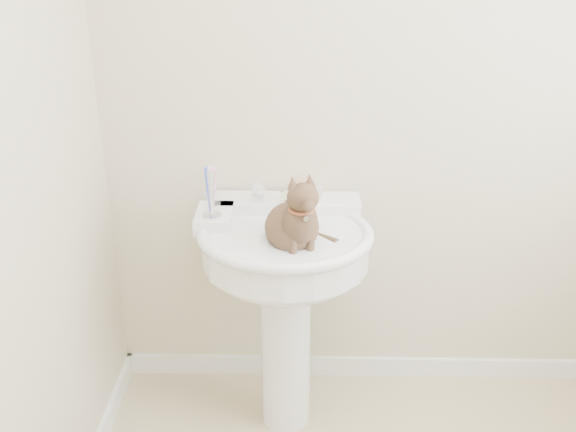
{
  "coord_description": "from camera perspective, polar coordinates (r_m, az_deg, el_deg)",
  "views": [
    {
      "loc": [
        -0.34,
        -1.32,
        1.89
      ],
      "look_at": [
        -0.38,
        0.77,
        0.92
      ],
      "focal_mm": 42.0,
      "sensor_mm": 36.0,
      "label": 1
    }
  ],
  "objects": [
    {
      "name": "toothbrush_cup",
      "position": [
        2.39,
        -6.48,
        1.01
      ],
      "size": [
        0.07,
        0.07,
        0.19
      ],
      "rotation": [
        0.0,
        0.0,
        -0.23
      ],
      "color": "silver",
      "rests_on": "pedestal_sink"
    },
    {
      "name": "faucet",
      "position": [
        2.48,
        -0.12,
        1.98
      ],
      "size": [
        0.28,
        0.12,
        0.14
      ],
      "color": "silver",
      "rests_on": "pedestal_sink"
    },
    {
      "name": "wall_back",
      "position": [
        2.53,
        9.06,
        9.94
      ],
      "size": [
        2.2,
        0.0,
        2.5
      ],
      "primitive_type": null,
      "color": "beige",
      "rests_on": "ground"
    },
    {
      "name": "cat",
      "position": [
        2.27,
        0.52,
        -0.6
      ],
      "size": [
        0.21,
        0.26,
        0.38
      ],
      "rotation": [
        0.0,
        0.0,
        0.37
      ],
      "color": "brown",
      "rests_on": "pedestal_sink"
    },
    {
      "name": "soap_bar",
      "position": [
        2.58,
        1.32,
        2.18
      ],
      "size": [
        0.1,
        0.07,
        0.03
      ],
      "primitive_type": "cube",
      "rotation": [
        0.0,
        0.0,
        0.12
      ],
      "color": "#D74F1E",
      "rests_on": "pedestal_sink"
    },
    {
      "name": "pedestal_sink",
      "position": [
        2.44,
        -0.26,
        -4.46
      ],
      "size": [
        0.64,
        0.63,
        0.88
      ],
      "color": "white",
      "rests_on": "floor"
    },
    {
      "name": "baseboard_back",
      "position": [
        3.05,
        7.55,
        -12.51
      ],
      "size": [
        2.2,
        0.02,
        0.09
      ],
      "primitive_type": "cube",
      "color": "white",
      "rests_on": "floor"
    }
  ]
}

